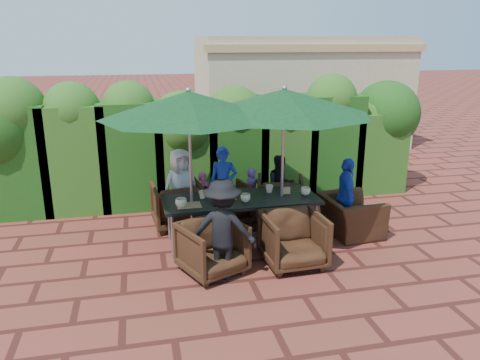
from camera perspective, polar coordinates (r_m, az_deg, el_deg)
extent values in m
plane|color=maroon|center=(7.40, -0.74, -8.05)|extent=(80.00, 80.00, 0.00)
cube|color=black|center=(7.24, 0.16, -2.42)|extent=(2.40, 0.90, 0.05)
cube|color=gray|center=(7.46, 0.15, -6.82)|extent=(2.20, 0.05, 0.05)
cylinder|color=gray|center=(6.91, -8.19, -6.91)|extent=(0.05, 0.05, 0.70)
cylinder|color=gray|center=(7.55, -8.62, -4.83)|extent=(0.05, 0.05, 0.70)
cylinder|color=gray|center=(7.37, 9.16, -5.42)|extent=(0.05, 0.05, 0.70)
cylinder|color=gray|center=(7.98, 7.34, -3.59)|extent=(0.05, 0.05, 0.70)
cylinder|color=gray|center=(7.36, -5.75, -8.13)|extent=(0.44, 0.44, 0.03)
cylinder|color=gray|center=(6.95, -6.03, 0.77)|extent=(0.04, 0.04, 2.40)
cone|color=black|center=(6.75, -6.29, 9.14)|extent=(2.58, 2.58, 0.38)
sphere|color=gray|center=(6.72, -6.34, 10.83)|extent=(0.08, 0.08, 0.08)
cylinder|color=gray|center=(7.63, 4.95, -7.18)|extent=(0.44, 0.44, 0.03)
cylinder|color=gray|center=(7.24, 5.19, 1.44)|extent=(0.04, 0.04, 2.40)
cone|color=black|center=(7.04, 5.40, 9.47)|extent=(2.66, 2.66, 0.38)
sphere|color=gray|center=(7.02, 5.45, 11.09)|extent=(0.08, 0.08, 0.08)
imported|color=black|center=(8.10, -7.65, -2.75)|extent=(0.88, 0.84, 0.84)
imported|color=black|center=(8.20, -1.56, -2.65)|extent=(0.87, 0.83, 0.77)
imported|color=black|center=(8.41, 4.90, -1.95)|extent=(0.99, 0.95, 0.84)
imported|color=black|center=(6.45, -3.37, -7.99)|extent=(1.01, 0.98, 0.80)
imported|color=black|center=(6.70, 6.57, -6.95)|extent=(0.86, 0.81, 0.84)
imported|color=black|center=(7.91, 13.38, -3.51)|extent=(0.69, 1.01, 0.85)
imported|color=silver|center=(8.04, -7.23, -0.96)|extent=(0.77, 0.62, 1.36)
imported|color=#223EB8|center=(8.17, -2.04, -0.58)|extent=(0.57, 0.51, 1.35)
imported|color=black|center=(8.44, 4.97, -0.78)|extent=(0.57, 0.37, 1.14)
imported|color=black|center=(6.22, -2.09, -6.04)|extent=(0.97, 0.68, 1.38)
imported|color=#223EB8|center=(7.86, 12.79, -1.95)|extent=(0.52, 0.81, 1.28)
imported|color=#D84C82|center=(8.23, -4.45, -2.14)|extent=(0.34, 0.28, 0.90)
imported|color=#8050AE|center=(8.39, 1.51, -1.65)|extent=(0.41, 0.37, 0.92)
imported|color=#2C7C22|center=(11.29, 2.01, 5.72)|extent=(1.73, 1.68, 1.91)
imported|color=#D84C82|center=(11.92, 7.33, 5.52)|extent=(0.83, 0.56, 1.64)
imported|color=gray|center=(12.13, 12.30, 5.30)|extent=(0.96, 1.08, 1.57)
imported|color=beige|center=(6.88, -7.19, -2.78)|extent=(0.17, 0.17, 0.13)
imported|color=beige|center=(7.23, -4.59, -1.80)|extent=(0.12, 0.12, 0.12)
imported|color=beige|center=(7.07, 0.66, -2.17)|extent=(0.15, 0.15, 0.12)
imported|color=beige|center=(7.51, 3.60, -1.07)|extent=(0.13, 0.13, 0.12)
imported|color=beige|center=(7.45, 8.00, -1.34)|extent=(0.15, 0.15, 0.12)
cylinder|color=#B20C0A|center=(7.25, -1.10, -1.47)|extent=(0.04, 0.04, 0.17)
cylinder|color=#4C230C|center=(7.30, -1.11, -1.37)|extent=(0.04, 0.04, 0.17)
cube|color=#A87D51|center=(6.94, -6.26, -3.08)|extent=(0.35, 0.25, 0.02)
cube|color=tan|center=(7.17, -0.93, -1.98)|extent=(0.12, 0.06, 0.10)
cube|color=tan|center=(7.48, 5.64, -1.28)|extent=(0.12, 0.06, 0.10)
cube|color=#13340E|center=(9.37, -25.34, 2.19)|extent=(1.15, 0.95, 2.02)
sphere|color=#13340E|center=(9.21, -26.04, 7.67)|extent=(1.18, 1.18, 1.18)
cube|color=#13340E|center=(9.20, -19.27, 2.54)|extent=(1.15, 0.95, 1.99)
sphere|color=#13340E|center=(9.04, -19.81, 8.06)|extent=(1.02, 1.02, 1.02)
cube|color=#13340E|center=(9.12, -13.04, 3.03)|extent=(1.15, 0.95, 2.02)
sphere|color=#13340E|center=(8.96, -13.42, 8.69)|extent=(0.96, 0.96, 0.96)
cube|color=#13340E|center=(9.21, -6.74, 2.29)|extent=(1.15, 0.95, 1.65)
sphere|color=#13340E|center=(9.06, -6.89, 6.74)|extent=(1.30, 1.30, 1.30)
cube|color=#13340E|center=(9.33, -0.63, 3.14)|extent=(1.15, 0.95, 1.82)
sphere|color=#13340E|center=(9.18, -0.65, 8.07)|extent=(1.10, 1.10, 1.10)
cube|color=#13340E|center=(9.60, 5.23, 3.04)|extent=(1.15, 0.95, 1.69)
sphere|color=#13340E|center=(9.45, 5.35, 7.43)|extent=(1.03, 1.03, 1.03)
cube|color=#13340E|center=(9.90, 10.80, 4.30)|extent=(1.15, 0.95, 2.05)
sphere|color=#13340E|center=(9.75, 11.10, 9.61)|extent=(1.04, 1.04, 1.04)
cube|color=#13340E|center=(10.37, 15.84, 3.44)|extent=(1.15, 0.95, 1.67)
sphere|color=#13340E|center=(10.24, 16.17, 7.44)|extent=(0.92, 0.92, 0.92)
sphere|color=#13340E|center=(10.47, 17.38, 7.70)|extent=(1.40, 1.40, 1.40)
cube|color=#C5B993|center=(14.50, 7.31, 10.60)|extent=(6.00, 3.00, 3.20)
cube|color=tan|center=(13.07, 9.72, 15.57)|extent=(6.20, 0.25, 0.20)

